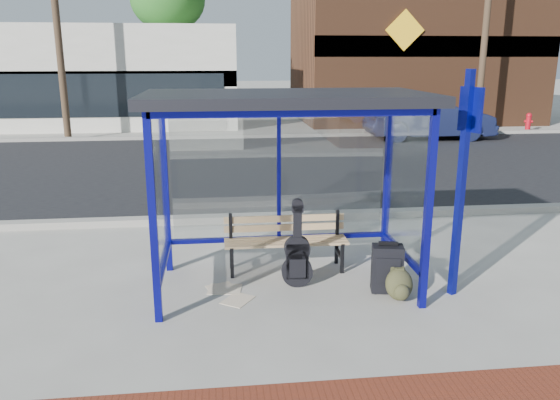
{
  "coord_description": "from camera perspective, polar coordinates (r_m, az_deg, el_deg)",
  "views": [
    {
      "loc": [
        -0.8,
        -6.34,
        2.82
      ],
      "look_at": [
        -0.05,
        0.2,
        1.09
      ],
      "focal_mm": 35.0,
      "sensor_mm": 36.0,
      "label": 1
    }
  ],
  "objects": [
    {
      "name": "ground",
      "position": [
        6.99,
        0.58,
        -9.06
      ],
      "size": [
        120.0,
        120.0,
        0.0
      ],
      "primitive_type": "plane",
      "color": "#B2ADA0",
      "rests_on": "ground"
    },
    {
      "name": "curb_near",
      "position": [
        9.68,
        -1.55,
        -1.82
      ],
      "size": [
        60.0,
        0.25,
        0.12
      ],
      "primitive_type": "cube",
      "color": "gray",
      "rests_on": "ground"
    },
    {
      "name": "street_asphalt",
      "position": [
        14.64,
        -3.32,
        3.64
      ],
      "size": [
        60.0,
        10.0,
        0.0
      ],
      "primitive_type": "cube",
      "color": "black",
      "rests_on": "ground"
    },
    {
      "name": "curb_far",
      "position": [
        19.65,
        -4.2,
        6.66
      ],
      "size": [
        60.0,
        0.25,
        0.12
      ],
      "primitive_type": "cube",
      "color": "gray",
      "rests_on": "ground"
    },
    {
      "name": "far_sidewalk",
      "position": [
        21.54,
        -4.42,
        7.22
      ],
      "size": [
        60.0,
        4.0,
        0.01
      ],
      "primitive_type": "cube",
      "color": "#B2ADA0",
      "rests_on": "ground"
    },
    {
      "name": "bus_shelter",
      "position": [
        6.5,
        0.55,
        8.14
      ],
      "size": [
        3.3,
        1.8,
        2.42
      ],
      "color": "#0B0C7D",
      "rests_on": "ground"
    },
    {
      "name": "storefront_white",
      "position": [
        25.68,
        -25.74,
        11.52
      ],
      "size": [
        18.0,
        6.04,
        4.0
      ],
      "color": "silver",
      "rests_on": "ground"
    },
    {
      "name": "storefront_brown",
      "position": [
        26.35,
        13.42,
        15.22
      ],
      "size": [
        10.0,
        7.08,
        6.4
      ],
      "color": "#59331E",
      "rests_on": "ground"
    },
    {
      "name": "tree_mid",
      "position": [
        28.55,
        -11.66,
        19.78
      ],
      "size": [
        3.6,
        3.6,
        7.03
      ],
      "color": "#4C3826",
      "rests_on": "ground"
    },
    {
      "name": "tree_right",
      "position": [
        31.42,
        19.58,
        18.78
      ],
      "size": [
        3.6,
        3.6,
        7.03
      ],
      "color": "#4C3826",
      "rests_on": "ground"
    },
    {
      "name": "utility_pole_west",
      "position": [
        20.45,
        -22.35,
        17.33
      ],
      "size": [
        1.6,
        0.24,
        8.0
      ],
      "color": "#4C3826",
      "rests_on": "ground"
    },
    {
      "name": "utility_pole_east",
      "position": [
        22.08,
        20.77,
        17.21
      ],
      "size": [
        1.6,
        0.24,
        8.0
      ],
      "color": "#4C3826",
      "rests_on": "ground"
    },
    {
      "name": "bench",
      "position": [
        7.39,
        0.58,
        -4.0
      ],
      "size": [
        1.65,
        0.41,
        0.78
      ],
      "rotation": [
        0.0,
        0.0,
        -0.0
      ],
      "color": "black",
      "rests_on": "ground"
    },
    {
      "name": "guitar_bag",
      "position": [
        6.87,
        1.81,
        -5.95
      ],
      "size": [
        0.4,
        0.13,
        1.07
      ],
      "rotation": [
        0.0,
        0.0,
        -0.04
      ],
      "color": "black",
      "rests_on": "ground"
    },
    {
      "name": "suitcase",
      "position": [
        6.87,
        11.12,
        -7.06
      ],
      "size": [
        0.41,
        0.31,
        0.65
      ],
      "rotation": [
        0.0,
        0.0,
        -0.19
      ],
      "color": "black",
      "rests_on": "ground"
    },
    {
      "name": "backpack",
      "position": [
        6.71,
        12.37,
        -8.7
      ],
      "size": [
        0.34,
        0.31,
        0.39
      ],
      "rotation": [
        0.0,
        0.0,
        -0.04
      ],
      "color": "#32321B",
      "rests_on": "ground"
    },
    {
      "name": "sign_post",
      "position": [
        6.68,
        18.54,
        2.68
      ],
      "size": [
        0.17,
        0.32,
        2.69
      ],
      "rotation": [
        0.0,
        0.0,
        0.38
      ],
      "color": "navy",
      "rests_on": "ground"
    },
    {
      "name": "newspaper_a",
      "position": [
        6.65,
        -4.44,
        -10.36
      ],
      "size": [
        0.45,
        0.47,
        0.01
      ],
      "primitive_type": "cube",
      "rotation": [
        0.0,
        0.0,
        0.98
      ],
      "color": "white",
      "rests_on": "ground"
    },
    {
      "name": "newspaper_b",
      "position": [
        7.0,
        -6.22,
        -9.07
      ],
      "size": [
        0.4,
        0.36,
        0.01
      ],
      "primitive_type": "cube",
      "rotation": [
        0.0,
        0.0,
        0.37
      ],
      "color": "white",
      "rests_on": "ground"
    },
    {
      "name": "newspaper_c",
      "position": [
        6.95,
        -5.78,
        -9.25
      ],
      "size": [
        0.45,
        0.38,
        0.01
      ],
      "primitive_type": "cube",
      "rotation": [
        0.0,
        0.0,
        -0.15
      ],
      "color": "white",
      "rests_on": "ground"
    },
    {
      "name": "parked_car",
      "position": [
        19.9,
        15.34,
        8.21
      ],
      "size": [
        4.41,
        1.58,
        1.45
      ],
      "primitive_type": "imported",
      "rotation": [
        0.0,
        0.0,
        1.56
      ],
      "color": "#192046",
      "rests_on": "ground"
    },
    {
      "name": "fire_hydrant",
      "position": [
        23.33,
        24.52,
        7.48
      ],
      "size": [
        0.32,
        0.21,
        0.72
      ],
      "rotation": [
        0.0,
        0.0,
        -0.41
      ],
      "color": "red",
      "rests_on": "ground"
    }
  ]
}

